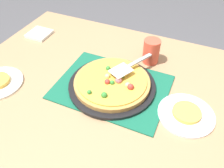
# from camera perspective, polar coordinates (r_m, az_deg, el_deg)

# --- Properties ---
(ground_plane) EXTENTS (8.00, 8.00, 0.00)m
(ground_plane) POSITION_cam_1_polar(r_m,az_deg,el_deg) (1.63, 0.00, -20.11)
(ground_plane) COLOR #4C4C51
(dining_table) EXTENTS (1.40, 1.00, 0.75)m
(dining_table) POSITION_cam_1_polar(r_m,az_deg,el_deg) (1.09, 0.00, -4.93)
(dining_table) COLOR #9E7A56
(dining_table) RESTS_ON ground_plane
(placemat) EXTENTS (0.48, 0.36, 0.01)m
(placemat) POSITION_cam_1_polar(r_m,az_deg,el_deg) (1.01, 0.00, -0.70)
(placemat) COLOR #145B42
(placemat) RESTS_ON dining_table
(pizza_pan) EXTENTS (0.38, 0.38, 0.01)m
(pizza_pan) POSITION_cam_1_polar(r_m,az_deg,el_deg) (1.01, 0.00, -0.29)
(pizza_pan) COLOR black
(pizza_pan) RESTS_ON placemat
(pizza) EXTENTS (0.33, 0.33, 0.05)m
(pizza) POSITION_cam_1_polar(r_m,az_deg,el_deg) (0.99, 0.03, 0.52)
(pizza) COLOR #B78442
(pizza) RESTS_ON pizza_pan
(plate_near_left) EXTENTS (0.22, 0.22, 0.01)m
(plate_near_left) POSITION_cam_1_polar(r_m,az_deg,el_deg) (0.95, 17.89, -7.22)
(plate_near_left) COLOR white
(plate_near_left) RESTS_ON dining_table
(served_slice_left) EXTENTS (0.11, 0.11, 0.02)m
(served_slice_left) POSITION_cam_1_polar(r_m,az_deg,el_deg) (0.94, 18.06, -6.71)
(served_slice_left) COLOR #EAB747
(served_slice_left) RESTS_ON plate_near_left
(cup_near) EXTENTS (0.08, 0.08, 0.12)m
(cup_near) POSITION_cam_1_polar(r_m,az_deg,el_deg) (1.14, 9.71, 8.05)
(cup_near) COLOR #E04C38
(cup_near) RESTS_ON dining_table
(pizza_server) EXTENTS (0.14, 0.22, 0.01)m
(pizza_server) POSITION_cam_1_polar(r_m,az_deg,el_deg) (1.02, 4.25, 4.45)
(pizza_server) COLOR silver
(pizza_server) RESTS_ON pizza
(napkin_stack) EXTENTS (0.12, 0.12, 0.02)m
(napkin_stack) POSITION_cam_1_polar(r_m,az_deg,el_deg) (1.42, -17.58, 11.80)
(napkin_stack) COLOR white
(napkin_stack) RESTS_ON dining_table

